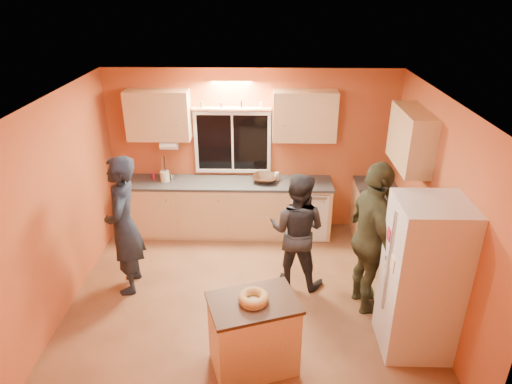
{
  "coord_description": "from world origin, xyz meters",
  "views": [
    {
      "loc": [
        0.22,
        -4.82,
        3.78
      ],
      "look_at": [
        0.1,
        0.4,
        1.34
      ],
      "focal_mm": 32.0,
      "sensor_mm": 36.0,
      "label": 1
    }
  ],
  "objects_px": {
    "person_center": "(297,230)",
    "person_right": "(372,239)",
    "refrigerator": "(422,279)",
    "island": "(254,334)",
    "person_left": "(124,226)"
  },
  "relations": [
    {
      "from": "refrigerator",
      "to": "person_right",
      "type": "bearing_deg",
      "value": 120.35
    },
    {
      "from": "refrigerator",
      "to": "island",
      "type": "distance_m",
      "value": 1.87
    },
    {
      "from": "person_center",
      "to": "person_right",
      "type": "distance_m",
      "value": 1.01
    },
    {
      "from": "island",
      "to": "person_center",
      "type": "height_order",
      "value": "person_center"
    },
    {
      "from": "island",
      "to": "refrigerator",
      "type": "bearing_deg",
      "value": -6.89
    },
    {
      "from": "island",
      "to": "person_right",
      "type": "xyz_separation_m",
      "value": [
        1.39,
        1.03,
        0.54
      ]
    },
    {
      "from": "island",
      "to": "person_left",
      "type": "xyz_separation_m",
      "value": [
        -1.69,
        1.36,
        0.5
      ]
    },
    {
      "from": "person_left",
      "to": "person_right",
      "type": "xyz_separation_m",
      "value": [
        3.07,
        -0.34,
        0.04
      ]
    },
    {
      "from": "person_center",
      "to": "person_left",
      "type": "bearing_deg",
      "value": 23.96
    },
    {
      "from": "island",
      "to": "person_left",
      "type": "bearing_deg",
      "value": 122.61
    },
    {
      "from": "person_center",
      "to": "island",
      "type": "bearing_deg",
      "value": 90.62
    },
    {
      "from": "island",
      "to": "person_left",
      "type": "relative_size",
      "value": 0.55
    },
    {
      "from": "refrigerator",
      "to": "person_center",
      "type": "height_order",
      "value": "refrigerator"
    },
    {
      "from": "refrigerator",
      "to": "person_right",
      "type": "xyz_separation_m",
      "value": [
        -0.39,
        0.67,
        0.08
      ]
    },
    {
      "from": "refrigerator",
      "to": "person_right",
      "type": "relative_size",
      "value": 0.92
    }
  ]
}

